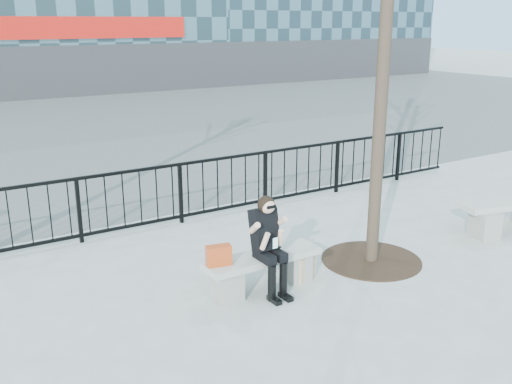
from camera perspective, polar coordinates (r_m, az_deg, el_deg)
ground at (r=7.86m, az=0.65°, el=-9.59°), size 120.00×120.00×0.00m
street_surface at (r=21.55m, az=-21.68°, el=6.24°), size 60.00×23.00×0.01m
railing at (r=10.14m, az=-8.58°, el=-0.28°), size 14.00×0.06×1.10m
tree_grate at (r=8.87m, az=11.44°, el=-6.67°), size 1.50×1.50×0.02m
bench_main at (r=7.73m, az=0.66°, el=-7.59°), size 1.65×0.46×0.49m
bench_second at (r=10.73m, az=23.92°, el=-1.83°), size 1.85×0.52×0.55m
seated_woman at (r=7.47m, az=1.34°, el=-5.43°), size 0.50×0.64×1.34m
handbag at (r=7.32m, az=-3.76°, el=-6.35°), size 0.34×0.22×0.26m
shopping_bag at (r=8.06m, az=4.87°, el=-7.50°), size 0.42×0.28×0.37m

